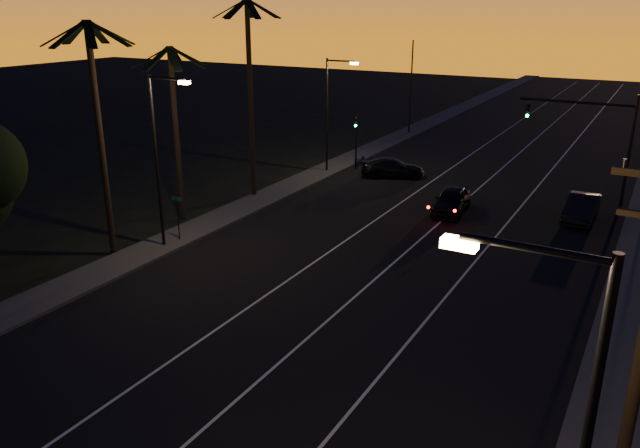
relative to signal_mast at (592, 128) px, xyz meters
The scene contains 18 objects.
road 13.18m from the signal_mast, 125.53° to the right, with size 20.00×170.00×0.01m, color black.
sidewalk_left 21.40m from the signal_mast, 151.41° to the right, with size 2.40×170.00×0.16m, color #32322F.
sidewalk_right 11.77m from the signal_mast, 67.87° to the right, with size 2.40×170.00×0.16m, color #32322F.
lane_stripe_left 15.01m from the signal_mast, 135.41° to the right, with size 0.12×160.00×0.01m, color silver.
lane_stripe_mid 12.91m from the signal_mast, 123.59° to the right, with size 0.12×160.00×0.01m, color silver.
lane_stripe_right 11.51m from the signal_mast, 107.42° to the right, with size 0.12×160.00×0.01m, color silver.
palm_near 29.64m from the signal_mast, 131.90° to the right, with size 4.25×4.16×11.53m.
palm_mid 25.91m from the signal_mast, 141.82° to the right, with size 4.25×4.16×10.03m.
palm_far 21.95m from the signal_mast, 152.67° to the right, with size 4.25×4.16×12.53m.
streetlight_left_near 26.80m from the signal_mast, 131.74° to the right, with size 2.55×0.26×9.00m.
streetlight_left_far 17.94m from the signal_mast, behind, with size 2.55×0.26×8.50m.
street_sign 26.31m from the signal_mast, 133.36° to the right, with size 0.70×0.06×2.60m.
signal_mast is the anchor object (origin of this frame).
signal_post 16.74m from the signal_mast, behind, with size 0.28×0.37×4.20m.
far_pole_left 23.54m from the signal_mast, 140.39° to the left, with size 0.14×0.14×9.00m, color black.
lead_car 10.40m from the signal_mast, 134.24° to the right, with size 2.24×5.17×1.54m.
right_car 6.05m from the signal_mast, 83.71° to the right, with size 1.67×4.59×1.51m.
cross_car 13.86m from the signal_mast, behind, with size 5.06×3.67×1.36m.
Camera 1 is at (11.29, -2.83, 12.19)m, focal length 35.00 mm.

